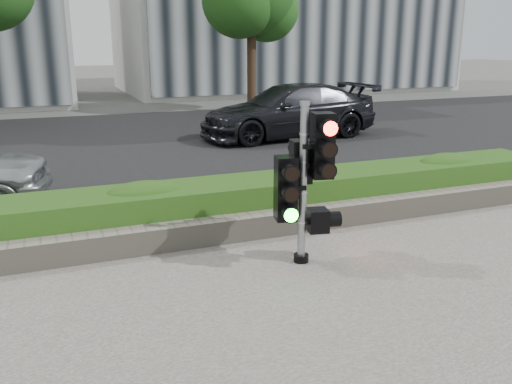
# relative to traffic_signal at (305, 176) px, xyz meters

# --- Properties ---
(ground) EXTENTS (120.00, 120.00, 0.00)m
(ground) POSITION_rel_traffic_signal_xyz_m (-0.51, -0.84, -1.17)
(ground) COLOR #51514C
(ground) RESTS_ON ground
(road) EXTENTS (60.00, 13.00, 0.02)m
(road) POSITION_rel_traffic_signal_xyz_m (-0.51, 9.16, -1.16)
(road) COLOR black
(road) RESTS_ON ground
(curb) EXTENTS (60.00, 0.25, 0.12)m
(curb) POSITION_rel_traffic_signal_xyz_m (-0.51, 2.31, -1.11)
(curb) COLOR gray
(curb) RESTS_ON ground
(stone_wall) EXTENTS (12.00, 0.32, 0.34)m
(stone_wall) POSITION_rel_traffic_signal_xyz_m (-0.51, 1.06, -0.97)
(stone_wall) COLOR gray
(stone_wall) RESTS_ON sidewalk
(hedge) EXTENTS (12.00, 1.00, 0.68)m
(hedge) POSITION_rel_traffic_signal_xyz_m (-0.51, 1.71, -0.80)
(hedge) COLOR #4A8A2A
(hedge) RESTS_ON sidewalk
(traffic_signal) EXTENTS (0.74, 0.59, 2.06)m
(traffic_signal) POSITION_rel_traffic_signal_xyz_m (0.00, 0.00, 0.00)
(traffic_signal) COLOR black
(traffic_signal) RESTS_ON sidewalk
(car_dark) EXTENTS (5.43, 2.52, 1.54)m
(car_dark) POSITION_rel_traffic_signal_xyz_m (3.77, 8.55, -0.38)
(car_dark) COLOR black
(car_dark) RESTS_ON road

